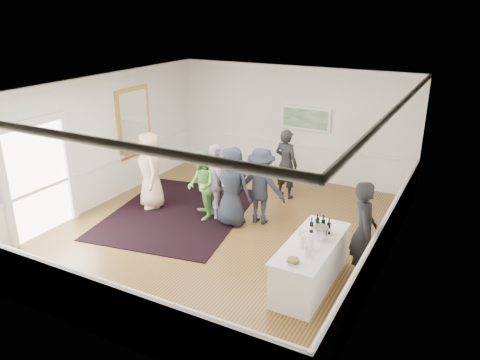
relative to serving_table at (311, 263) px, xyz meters
The scene contains 23 objects.
floor 2.76m from the serving_table, 154.96° to the left, with size 8.00×8.00×0.00m, color olive.
ceiling 3.89m from the serving_table, 154.96° to the left, with size 7.00×8.00×0.02m, color white.
wall_left 6.20m from the serving_table, 169.05° to the left, with size 0.02×8.00×3.20m, color white.
wall_right 1.94m from the serving_table, 48.40° to the left, with size 0.02×8.00×3.20m, color white.
wall_back 5.84m from the serving_table, 115.64° to the left, with size 7.00×0.02×3.20m, color white.
wall_front 3.95m from the serving_table, 131.02° to the right, with size 7.00×0.02×3.20m, color white.
wainscoting 2.73m from the serving_table, 154.96° to the left, with size 7.00×8.00×1.00m, color white, non-canonical shape.
mirror 6.56m from the serving_table, 157.49° to the left, with size 0.05×1.25×1.85m.
doorway 6.05m from the serving_table, behind, with size 0.10×1.78×2.56m.
landscape_painting 5.67m from the serving_table, 112.13° to the left, with size 1.44×0.06×0.66m.
area_rug 4.14m from the serving_table, 159.94° to the left, with size 3.03×3.97×0.02m, color black.
serving_table is the anchor object (origin of this frame).
bartender 1.13m from the serving_table, 43.70° to the left, with size 0.69×0.45×1.88m, color black.
guest_tan 4.94m from the serving_table, 162.55° to the left, with size 0.93×0.61×1.91m, color tan.
guest_green 3.59m from the serving_table, 155.06° to the left, with size 0.80×0.62×1.65m, color #5FAC44.
guest_lilac 3.45m from the serving_table, 150.33° to the left, with size 1.05×0.44×1.79m, color silver.
guest_dark_a 2.76m from the serving_table, 134.62° to the left, with size 1.15×0.66×1.78m, color #1C202E.
guest_dark_b 4.17m from the serving_table, 118.99° to the left, with size 0.66×0.43×1.81m, color black.
guest_navy 2.93m from the serving_table, 147.89° to the left, with size 0.90×0.58×1.84m, color #1C202E.
wine_bottles 0.74m from the serving_table, 87.95° to the left, with size 0.37×0.27×0.31m.
juice_pitchers 0.61m from the serving_table, 95.58° to the right, with size 0.38×0.54×0.24m.
ice_bucket 0.58m from the serving_table, 61.18° to the left, with size 0.26×0.26×0.24m, color silver.
nut_bowl 0.94m from the serving_table, 91.79° to the right, with size 0.23×0.23×0.08m.
Camera 1 is at (4.77, -8.15, 4.77)m, focal length 35.00 mm.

